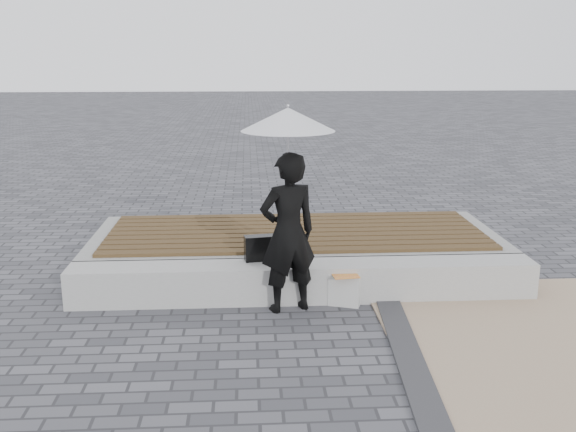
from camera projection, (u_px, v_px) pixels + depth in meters
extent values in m
plane|color=#525257|center=(319.00, 366.00, 5.63)|extent=(80.00, 80.00, 0.00)
cube|color=#333335|center=(421.00, 391.00, 5.18)|extent=(0.61, 5.20, 0.04)
cube|color=#ABABA6|center=(304.00, 281.00, 7.13)|extent=(5.00, 0.45, 0.40)
cube|color=#979792|center=(296.00, 249.00, 8.29)|extent=(5.00, 2.00, 0.40)
imported|color=black|center=(288.00, 233.00, 6.67)|extent=(0.70, 0.58, 1.65)
cylinder|color=silver|center=(288.00, 178.00, 6.53)|extent=(0.02, 0.02, 0.92)
cone|color=silver|center=(288.00, 119.00, 6.39)|extent=(0.92, 0.92, 0.23)
sphere|color=silver|center=(288.00, 106.00, 6.36)|extent=(0.03, 0.03, 0.03)
cube|color=black|center=(263.00, 248.00, 7.16)|extent=(0.41, 0.20, 0.27)
cube|color=beige|center=(344.00, 290.00, 6.94)|extent=(0.35, 0.24, 0.34)
cube|color=#DB492C|center=(346.00, 276.00, 6.85)|extent=(0.29, 0.23, 0.01)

